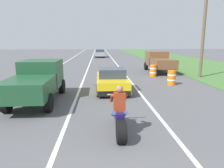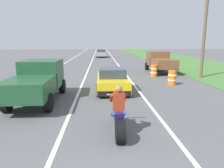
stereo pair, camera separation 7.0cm
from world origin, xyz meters
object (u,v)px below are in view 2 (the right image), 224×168
(motorcycle_with_rider, at_px, (119,117))
(distant_car_far_ahead, at_px, (101,53))
(construction_barrel_mid, at_px, (154,71))
(pickup_truck_right_shoulder_brown, at_px, (160,61))
(sports_car_yellow, at_px, (112,80))
(construction_barrel_nearest, at_px, (172,78))
(pickup_truck_left_lane_dark_green, at_px, (38,80))

(motorcycle_with_rider, xyz_separation_m, distant_car_far_ahead, (-0.40, 33.81, 0.18))
(construction_barrel_mid, bearing_deg, pickup_truck_right_shoulder_brown, 64.79)
(motorcycle_with_rider, height_order, sports_car_yellow, motorcycle_with_rider)
(sports_car_yellow, height_order, distant_car_far_ahead, distant_car_far_ahead)
(sports_car_yellow, height_order, construction_barrel_nearest, sports_car_yellow)
(motorcycle_with_rider, height_order, pickup_truck_right_shoulder_brown, pickup_truck_right_shoulder_brown)
(sports_car_yellow, relative_size, pickup_truck_right_shoulder_brown, 0.90)
(sports_car_yellow, relative_size, pickup_truck_left_lane_dark_green, 0.90)
(construction_barrel_nearest, height_order, construction_barrel_mid, same)
(motorcycle_with_rider, xyz_separation_m, construction_barrel_mid, (4.01, 11.21, -0.09))
(pickup_truck_left_lane_dark_green, relative_size, distant_car_far_ahead, 1.20)
(pickup_truck_left_lane_dark_green, distance_m, construction_barrel_mid, 10.53)
(construction_barrel_nearest, height_order, distant_car_far_ahead, distant_car_far_ahead)
(motorcycle_with_rider, bearing_deg, sports_car_yellow, 88.69)
(sports_car_yellow, distance_m, distant_car_far_ahead, 27.52)
(distant_car_far_ahead, bearing_deg, pickup_truck_right_shoulder_brown, -74.24)
(pickup_truck_right_shoulder_brown, xyz_separation_m, construction_barrel_mid, (-1.23, -2.62, -0.60))
(sports_car_yellow, distance_m, pickup_truck_left_lane_dark_green, 4.46)
(motorcycle_with_rider, height_order, construction_barrel_nearest, motorcycle_with_rider)
(construction_barrel_nearest, bearing_deg, construction_barrel_mid, 95.95)
(construction_barrel_nearest, relative_size, distant_car_far_ahead, 0.25)
(motorcycle_with_rider, xyz_separation_m, pickup_truck_left_lane_dark_green, (-3.67, 4.03, 0.51))
(pickup_truck_right_shoulder_brown, relative_size, construction_barrel_nearest, 4.80)
(construction_barrel_mid, distance_m, distant_car_far_ahead, 23.03)
(construction_barrel_nearest, bearing_deg, sports_car_yellow, -162.21)
(distant_car_far_ahead, bearing_deg, construction_barrel_mid, -78.96)
(pickup_truck_left_lane_dark_green, bearing_deg, construction_barrel_nearest, 24.25)
(motorcycle_with_rider, bearing_deg, pickup_truck_right_shoulder_brown, 69.25)
(construction_barrel_mid, bearing_deg, motorcycle_with_rider, -109.67)
(pickup_truck_left_lane_dark_green, xyz_separation_m, construction_barrel_mid, (7.67, 7.18, -0.60))
(sports_car_yellow, height_order, pickup_truck_left_lane_dark_green, pickup_truck_left_lane_dark_green)
(pickup_truck_right_shoulder_brown, distance_m, construction_barrel_nearest, 6.26)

